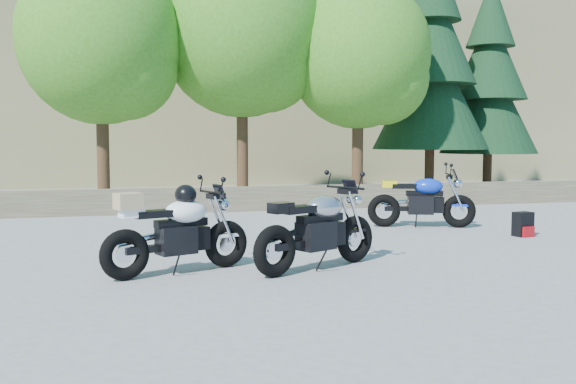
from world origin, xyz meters
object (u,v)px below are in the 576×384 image
object	(u,v)px
blue_bike	(422,201)
white_bike	(177,230)
silver_bike	(318,230)
backpack	(523,225)

from	to	relation	value
blue_bike	white_bike	bearing A→B (deg)	-127.69
silver_bike	backpack	world-z (taller)	silver_bike
white_bike	blue_bike	world-z (taller)	white_bike
blue_bike	backpack	distance (m)	1.74
silver_bike	blue_bike	bearing A→B (deg)	19.40
backpack	silver_bike	bearing A→B (deg)	-167.79
silver_bike	backpack	bearing A→B (deg)	-4.40
silver_bike	white_bike	world-z (taller)	white_bike
silver_bike	white_bike	bearing A→B (deg)	146.84
white_bike	backpack	bearing A→B (deg)	-5.94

